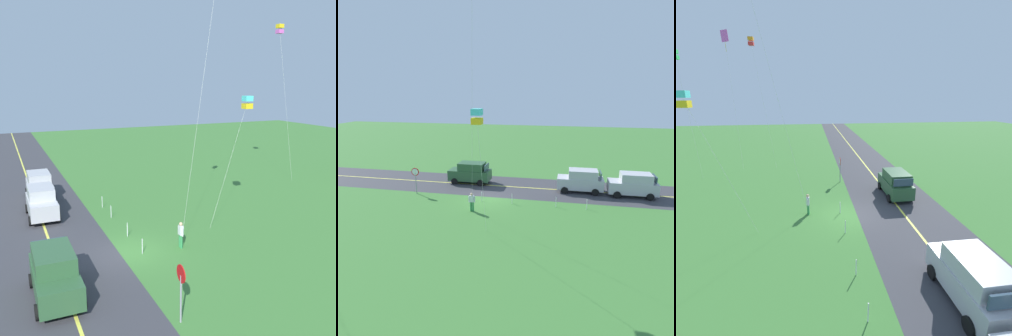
# 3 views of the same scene
# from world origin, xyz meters

# --- Properties ---
(ground_plane) EXTENTS (120.00, 120.00, 0.10)m
(ground_plane) POSITION_xyz_m (0.00, 0.00, -0.05)
(ground_plane) COLOR #3D7533
(asphalt_road) EXTENTS (120.00, 7.00, 0.00)m
(asphalt_road) POSITION_xyz_m (0.00, -4.00, 0.00)
(asphalt_road) COLOR #38383D
(asphalt_road) RESTS_ON ground
(road_centre_stripe) EXTENTS (120.00, 0.16, 0.00)m
(road_centre_stripe) POSITION_xyz_m (0.00, -4.00, 0.01)
(road_centre_stripe) COLOR #E5E04C
(road_centre_stripe) RESTS_ON asphalt_road
(car_suv_foreground) EXTENTS (4.40, 2.12, 2.24)m
(car_suv_foreground) POSITION_xyz_m (3.17, -4.52, 1.15)
(car_suv_foreground) COLOR #2D5633
(car_suv_foreground) RESTS_ON ground
(car_parked_west_near) EXTENTS (4.40, 2.12, 2.24)m
(car_parked_west_near) POSITION_xyz_m (-8.37, -3.87, 1.15)
(car_parked_west_near) COLOR #B7B7BC
(car_parked_west_near) RESTS_ON ground
(stop_sign) EXTENTS (0.76, 0.08, 2.56)m
(stop_sign) POSITION_xyz_m (7.24, -0.10, 1.80)
(stop_sign) COLOR gray
(stop_sign) RESTS_ON ground
(person_adult_near) EXTENTS (0.58, 0.22, 1.60)m
(person_adult_near) POSITION_xyz_m (0.57, 3.08, 0.86)
(person_adult_near) COLOR #338C4C
(person_adult_near) RESTS_ON ground
(kite_blue_mid) EXTENTS (2.41, 1.35, 15.49)m
(kite_blue_mid) POSITION_xyz_m (15.32, 11.78, 14.48)
(kite_blue_mid) COLOR silver
(kite_blue_mid) RESTS_ON ground
(kite_green_far) EXTENTS (0.68, 3.15, 8.77)m
(kite_green_far) POSITION_xyz_m (-1.92, 9.16, 8.31)
(kite_green_far) COLOR silver
(kite_green_far) RESTS_ON ground
(kite_pink_drift) EXTENTS (1.63, 2.12, 14.71)m
(kite_pink_drift) POSITION_xyz_m (14.83, 8.92, 14.22)
(kite_pink_drift) COLOR silver
(kite_pink_drift) RESTS_ON ground
(fence_post_0) EXTENTS (0.05, 0.05, 0.90)m
(fence_post_0) POSITION_xyz_m (-8.76, 0.70, 0.45)
(fence_post_0) COLOR silver
(fence_post_0) RESTS_ON ground
(fence_post_1) EXTENTS (0.05, 0.05, 0.90)m
(fence_post_1) POSITION_xyz_m (-6.19, 0.70, 0.45)
(fence_post_1) COLOR silver
(fence_post_1) RESTS_ON ground
(fence_post_2) EXTENTS (0.05, 0.05, 0.90)m
(fence_post_2) POSITION_xyz_m (-2.35, 0.70, 0.45)
(fence_post_2) COLOR silver
(fence_post_2) RESTS_ON ground
(fence_post_3) EXTENTS (0.05, 0.05, 0.90)m
(fence_post_3) POSITION_xyz_m (0.44, 0.70, 0.45)
(fence_post_3) COLOR silver
(fence_post_3) RESTS_ON ground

